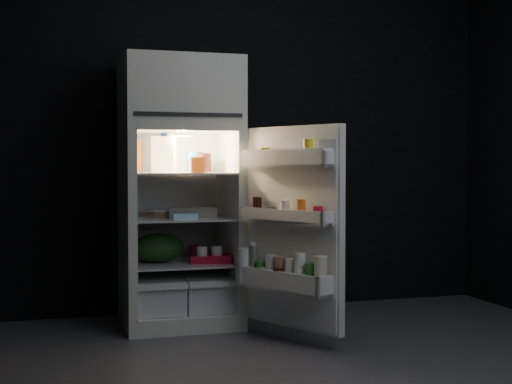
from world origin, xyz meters
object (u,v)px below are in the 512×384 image
object	(u,v)px
milk_jug	(164,155)
egg_carton	(193,213)
refrigerator	(179,183)
yogurt_tray	(211,259)
fridge_door	(290,231)

from	to	relation	value
milk_jug	egg_carton	xyz separation A→B (m)	(0.17, -0.14, -0.38)
refrigerator	yogurt_tray	world-z (taller)	refrigerator
fridge_door	milk_jug	size ratio (longest dim) A/B	5.08
yogurt_tray	milk_jug	bearing A→B (deg)	159.20
refrigerator	fridge_door	size ratio (longest dim) A/B	1.46
fridge_door	milk_jug	distance (m)	1.07
refrigerator	egg_carton	size ratio (longest dim) A/B	5.72
egg_carton	refrigerator	bearing A→B (deg)	130.34
milk_jug	egg_carton	bearing A→B (deg)	-21.86
egg_carton	yogurt_tray	size ratio (longest dim) A/B	1.16
fridge_door	refrigerator	bearing A→B (deg)	127.71
refrigerator	fridge_door	xyz separation A→B (m)	(0.55, -0.71, -0.28)
refrigerator	egg_carton	xyz separation A→B (m)	(0.07, -0.13, -0.19)
fridge_door	egg_carton	size ratio (longest dim) A/B	3.92
fridge_door	egg_carton	bearing A→B (deg)	129.53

